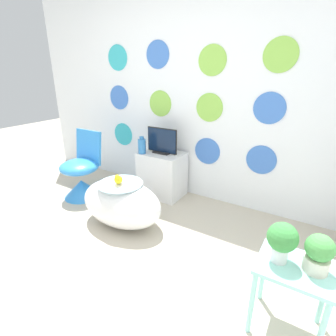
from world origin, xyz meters
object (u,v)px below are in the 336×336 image
at_px(tv, 162,142).
at_px(potted_plant_right, 319,253).
at_px(bathtub, 122,203).
at_px(vase, 142,146).
at_px(chair, 81,176).
at_px(potted_plant_left, 282,239).

height_order(tv, potted_plant_right, tv).
xyz_separation_m(bathtub, vase, (-0.22, 0.66, 0.41)).
height_order(tv, vase, tv).
distance_m(chair, potted_plant_right, 2.68).
relative_size(bathtub, chair, 1.11).
height_order(bathtub, vase, vase).
distance_m(bathtub, potted_plant_right, 1.82).
relative_size(chair, potted_plant_right, 3.60).
distance_m(potted_plant_left, potted_plant_right, 0.19).
distance_m(bathtub, chair, 0.88).
bearing_deg(chair, potted_plant_right, -12.45).
height_order(bathtub, chair, chair).
xyz_separation_m(vase, potted_plant_left, (1.78, -1.03, -0.03)).
bearing_deg(potted_plant_left, potted_plant_right, 7.18).
distance_m(vase, potted_plant_left, 2.06).
xyz_separation_m(bathtub, potted_plant_right, (1.75, -0.36, 0.36)).
bearing_deg(chair, tv, 34.37).
distance_m(chair, potted_plant_left, 2.51).
distance_m(chair, vase, 0.86).
bearing_deg(tv, vase, -146.66).
distance_m(tv, potted_plant_right, 2.10).
bearing_deg(bathtub, vase, 108.37).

